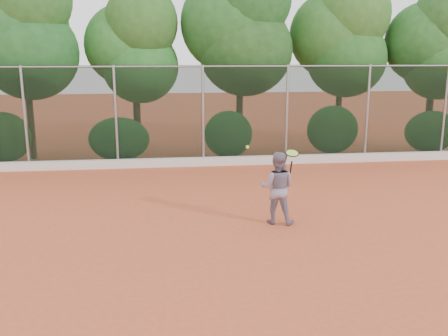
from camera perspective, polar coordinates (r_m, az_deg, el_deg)
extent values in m
plane|color=#C4512E|center=(11.16, 0.63, -7.42)|extent=(80.00, 80.00, 0.00)
cube|color=silver|center=(17.64, -2.31, 0.74)|extent=(24.00, 0.20, 0.30)
imported|color=slate|center=(11.62, 6.12, -2.27)|extent=(0.99, 0.88, 1.70)
cube|color=black|center=(17.55, -2.40, 5.98)|extent=(24.00, 0.01, 3.50)
cylinder|color=gray|center=(17.43, -2.46, 11.53)|extent=(24.00, 0.06, 0.06)
cylinder|color=gray|center=(18.09, -21.79, 5.27)|extent=(0.09, 0.09, 3.50)
cylinder|color=gray|center=(17.57, -12.25, 5.70)|extent=(0.09, 0.09, 3.50)
cylinder|color=gray|center=(17.55, -2.40, 5.98)|extent=(0.09, 0.09, 3.50)
cylinder|color=gray|center=(18.04, 7.19, 6.08)|extent=(0.09, 0.09, 3.50)
cylinder|color=gray|center=(19.00, 16.05, 6.02)|extent=(0.09, 0.09, 3.50)
cylinder|color=gray|center=(20.35, 23.89, 5.85)|extent=(0.09, 0.09, 3.50)
cylinder|color=#442F1A|center=(20.03, -21.21, 5.12)|extent=(0.24, 0.24, 2.90)
ellipsoid|color=#286827|center=(19.73, -21.29, 12.16)|extent=(3.50, 2.90, 3.40)
ellipsoid|color=#2C752E|center=(20.17, -22.75, 14.89)|extent=(3.80, 3.10, 3.70)
cylinder|color=#432C1A|center=(19.88, -9.87, 5.02)|extent=(0.28, 0.28, 2.40)
ellipsoid|color=#205C1F|center=(19.59, -9.54, 11.38)|extent=(2.90, 2.40, 2.80)
ellipsoid|color=#246121|center=(19.91, -11.07, 13.65)|extent=(3.20, 2.70, 3.10)
ellipsoid|color=#244F1B|center=(19.41, -9.44, 16.10)|extent=(2.70, 2.30, 2.90)
cylinder|color=#402718|center=(19.74, 1.79, 6.03)|extent=(0.26, 0.26, 3.00)
ellipsoid|color=#2E5F24|center=(19.53, 2.48, 13.30)|extent=(3.60, 3.00, 3.50)
ellipsoid|color=#32742C|center=(19.78, 0.88, 16.21)|extent=(3.90, 3.20, 3.80)
cylinder|color=#43301A|center=(20.97, 12.90, 5.71)|extent=(0.24, 0.24, 2.70)
ellipsoid|color=#1E4F1B|center=(20.79, 13.86, 12.10)|extent=(3.20, 2.70, 3.10)
ellipsoid|color=#25561D|center=(20.91, 12.37, 14.65)|extent=(3.50, 2.90, 3.40)
ellipsoid|color=#28561D|center=(20.78, 14.49, 16.77)|extent=(3.00, 2.50, 3.10)
cylinder|color=#3B2716|center=(22.16, 22.32, 5.18)|extent=(0.28, 0.28, 2.50)
ellipsoid|color=#34722B|center=(22.01, 23.42, 10.94)|extent=(3.00, 2.50, 2.90)
ellipsoid|color=#316F2A|center=(22.03, 22.06, 13.14)|extent=(3.30, 2.80, 3.20)
ellipsoid|color=#2F6325|center=(22.01, 24.17, 15.05)|extent=(2.80, 2.40, 3.00)
ellipsoid|color=#356E29|center=(19.23, -23.90, 3.23)|extent=(1.90, 1.00, 1.80)
ellipsoid|color=#2C712B|center=(18.49, -11.90, 3.25)|extent=(2.20, 1.16, 1.60)
ellipsoid|color=#2C722B|center=(18.56, 0.50, 3.88)|extent=(1.80, 1.04, 1.76)
ellipsoid|color=#316D29|center=(19.47, 12.29, 4.31)|extent=(2.00, 1.10, 1.84)
ellipsoid|color=#326C29|center=(21.14, 22.59, 3.87)|extent=(2.16, 1.12, 1.64)
cylinder|color=black|center=(11.61, 7.67, 0.08)|extent=(0.04, 0.16, 0.32)
torus|color=black|center=(11.48, 7.79, 1.71)|extent=(0.33, 0.32, 0.15)
cylinder|color=#B8D93F|center=(11.48, 7.79, 1.71)|extent=(0.28, 0.26, 0.11)
sphere|color=#D1F337|center=(10.85, 2.69, 2.41)|extent=(0.07, 0.07, 0.07)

